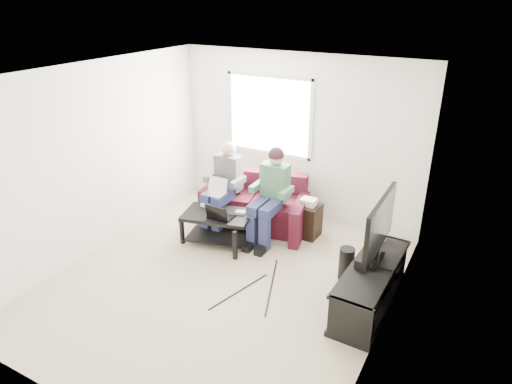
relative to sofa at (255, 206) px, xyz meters
The scene contains 26 objects.
floor 1.66m from the sofa, 76.11° to the right, with size 4.50×4.50×0.00m, color #B1A989.
ceiling 2.82m from the sofa, 76.11° to the right, with size 4.50×4.50×0.00m, color white.
wall_back 1.26m from the sofa, 59.46° to the left, with size 4.50×4.50×0.00m, color white.
wall_front 3.98m from the sofa, 84.16° to the right, with size 4.50×4.50×0.00m, color white.
wall_left 2.47m from the sofa, 135.40° to the right, with size 4.50×4.50×0.00m, color white.
wall_right 3.04m from the sofa, 33.54° to the right, with size 4.50×4.50×0.00m, color white.
window 1.45m from the sofa, 99.48° to the left, with size 1.48×0.04×1.28m.
sofa is the anchor object (origin of this frame).
person_left 0.65m from the sofa, 144.37° to the right, with size 0.40×0.71×1.33m.
person_right 0.68m from the sofa, 33.72° to the right, with size 0.40×0.71×1.37m.
laptop_silver 0.77m from the sofa, 127.22° to the right, with size 0.32×0.22×0.24m, color silver, non-canonical shape.
coffee_table 0.82m from the sofa, 103.36° to the right, with size 1.07×0.80×0.48m.
laptop_black 0.93m from the sofa, 94.51° to the right, with size 0.34×0.24×0.24m, color black, non-canonical shape.
controller_a 0.85m from the sofa, 124.74° to the right, with size 0.14×0.09×0.04m, color silver.
controller_b 0.71m from the sofa, 115.12° to the right, with size 0.14×0.09×0.04m, color black.
controller_c 0.69m from the sofa, 80.27° to the right, with size 0.14×0.09×0.04m, color gray.
tv_stand 2.45m from the sofa, 27.90° to the right, with size 0.53×1.60×0.53m.
tv 2.49m from the sofa, 25.82° to the right, with size 0.12×1.10×0.81m.
soundbar 2.31m from the sofa, 27.09° to the right, with size 0.12×0.50×0.10m, color black.
drink_cup 2.19m from the sofa, 13.69° to the right, with size 0.08×0.08×0.12m, color #A67147.
console_white 2.66m from the sofa, 35.54° to the right, with size 0.30×0.22×0.06m, color silver.
console_grey 2.32m from the sofa, 21.34° to the right, with size 0.34×0.26×0.08m, color gray.
console_black 2.47m from the sofa, 28.92° to the right, with size 0.38×0.30×0.07m, color black.
subwoofer 1.92m from the sofa, 24.04° to the right, with size 0.19×0.19×0.44m, color black.
keyboard_floor 2.18m from the sofa, 29.65° to the right, with size 0.17×0.50×0.03m, color black.
end_table 0.88m from the sofa, ahead, with size 0.34×0.34×0.61m.
Camera 1 is at (2.72, -4.08, 3.41)m, focal length 32.00 mm.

